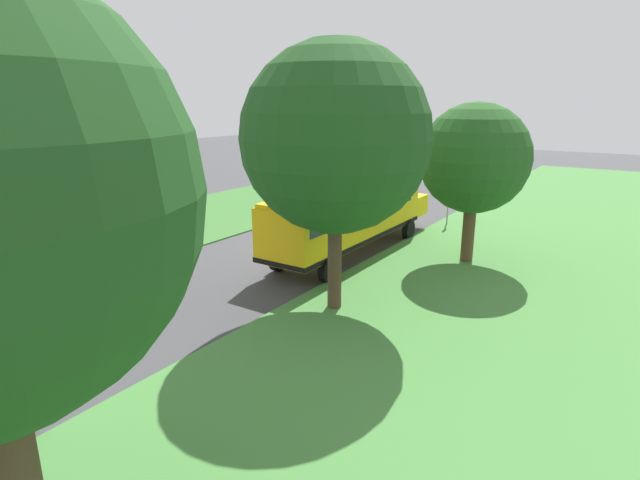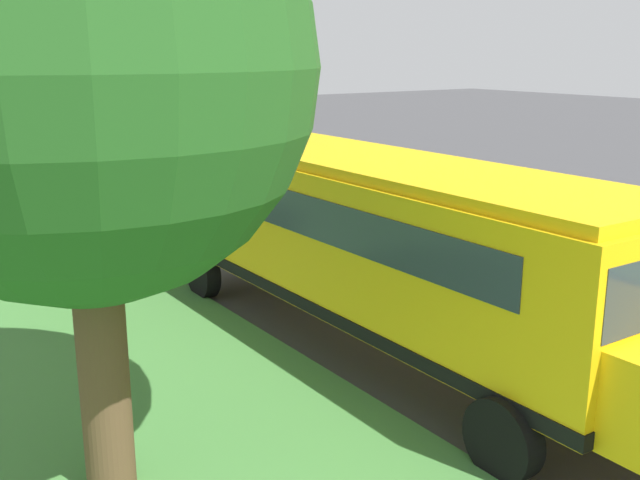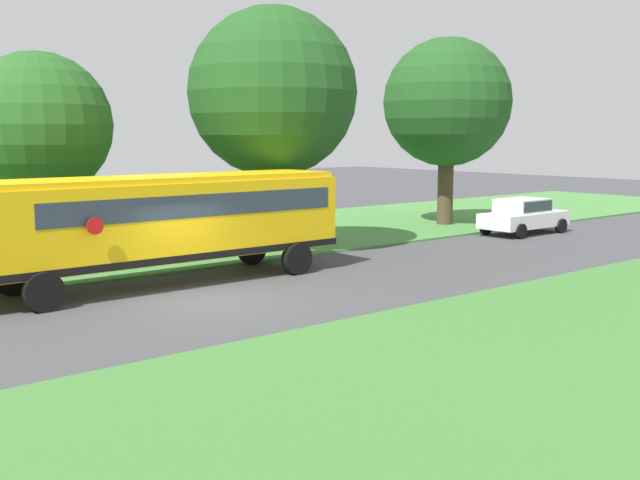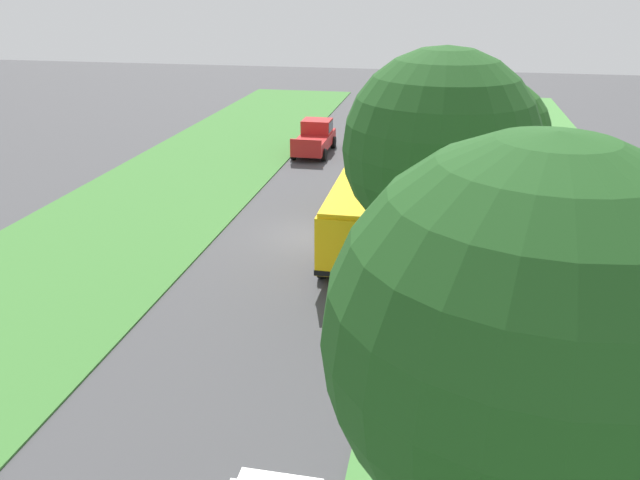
{
  "view_description": "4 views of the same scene",
  "coord_description": "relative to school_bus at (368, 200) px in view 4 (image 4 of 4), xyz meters",
  "views": [
    {
      "loc": [
        -14.08,
        19.89,
        7.0
      ],
      "look_at": [
        -2.55,
        2.49,
        1.16
      ],
      "focal_mm": 28.0,
      "sensor_mm": 36.0,
      "label": 1
    },
    {
      "loc": [
        -10.02,
        -9.03,
        4.82
      ],
      "look_at": [
        -2.4,
        2.22,
        1.35
      ],
      "focal_mm": 42.0,
      "sensor_mm": 36.0,
      "label": 2
    },
    {
      "loc": [
        16.78,
        -10.0,
        4.33
      ],
      "look_at": [
        -0.16,
        3.93,
        1.24
      ],
      "focal_mm": 42.0,
      "sensor_mm": 36.0,
      "label": 3
    },
    {
      "loc": [
        -5.58,
        25.54,
        10.59
      ],
      "look_at": [
        -1.53,
        4.97,
        1.94
      ],
      "focal_mm": 35.0,
      "sensor_mm": 36.0,
      "label": 4
    }
  ],
  "objects": [
    {
      "name": "ground_plane",
      "position": [
        2.71,
        -0.1,
        -1.92
      ],
      "size": [
        120.0,
        120.0,
        0.0
      ],
      "primitive_type": "plane",
      "color": "#424244"
    },
    {
      "name": "grass_verge",
      "position": [
        -7.29,
        -0.1,
        -1.88
      ],
      "size": [
        12.0,
        80.0,
        0.08
      ],
      "primitive_type": "cube",
      "color": "#47843D",
      "rests_on": "ground"
    },
    {
      "name": "grass_far_side",
      "position": [
        11.71,
        -0.1,
        -1.89
      ],
      "size": [
        10.0,
        80.0,
        0.07
      ],
      "primitive_type": "cube",
      "color": "#3D7533",
      "rests_on": "ground"
    },
    {
      "name": "school_bus",
      "position": [
        0.0,
        0.0,
        0.0
      ],
      "size": [
        2.84,
        12.42,
        3.16
      ],
      "color": "yellow",
      "rests_on": "ground"
    },
    {
      "name": "pickup_truck",
      "position": [
        5.41,
        -14.95,
        -0.85
      ],
      "size": [
        2.28,
        5.4,
        2.1
      ],
      "color": "#B21E1E",
      "rests_on": "ground"
    },
    {
      "name": "oak_tree_beside_bus",
      "position": [
        -5.14,
        -1.77,
        2.72
      ],
      "size": [
        4.7,
        4.7,
        6.99
      ],
      "color": "brown",
      "rests_on": "ground"
    },
    {
      "name": "oak_tree_roadside_mid",
      "position": [
        -3.02,
        5.98,
        3.88
      ],
      "size": [
        6.14,
        6.14,
        8.93
      ],
      "color": "#4C3826",
      "rests_on": "ground"
    },
    {
      "name": "oak_tree_far_end",
      "position": [
        -4.29,
        17.4,
        3.92
      ],
      "size": [
        6.03,
        6.03,
        8.87
      ],
      "color": "#4C3826",
      "rests_on": "ground"
    },
    {
      "name": "stop_sign",
      "position": [
        -1.89,
        -7.96,
        -0.19
      ],
      "size": [
        0.08,
        0.68,
        2.74
      ],
      "color": "gray",
      "rests_on": "ground"
    },
    {
      "name": "trash_bin",
      "position": [
        -2.91,
        -9.19,
        -1.47
      ],
      "size": [
        0.56,
        0.56,
        0.9
      ],
      "primitive_type": "cylinder",
      "color": "#2D4C33",
      "rests_on": "ground"
    }
  ]
}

